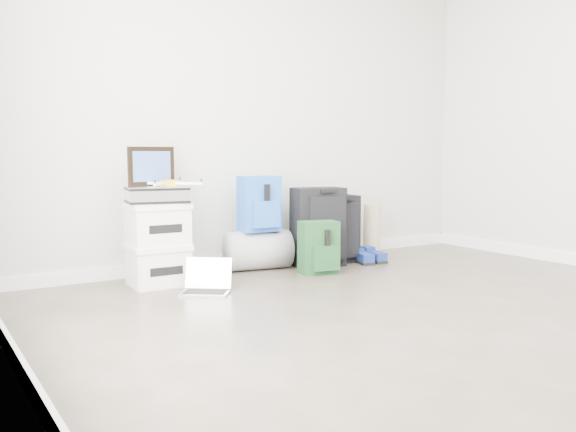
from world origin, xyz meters
TOP-DOWN VIEW (x-y plane):
  - ground at (0.00, 0.00)m, footprint 5.00×5.00m
  - room_envelope at (0.00, 0.02)m, footprint 4.52×5.02m
  - boxes_stack at (-1.07, 2.11)m, footprint 0.43×0.36m
  - briefcase at (-1.07, 2.11)m, footprint 0.46×0.38m
  - painting at (-1.07, 2.21)m, footprint 0.38×0.11m
  - drone at (-0.99, 2.09)m, footprint 0.40×0.40m
  - duffel_bag at (-0.16, 2.25)m, footprint 0.57×0.41m
  - blue_backpack at (-0.16, 2.22)m, footprint 0.34×0.26m
  - large_suitcase at (0.37, 2.12)m, footprint 0.48×0.36m
  - green_backpack at (0.17, 1.84)m, footprint 0.34×0.28m
  - carry_on at (0.59, 2.15)m, footprint 0.40×0.28m
  - shoes at (0.82, 2.00)m, footprint 0.29×0.30m
  - rolled_rug at (1.09, 2.27)m, footprint 0.16×0.16m
  - laptop at (-0.87, 1.71)m, footprint 0.40×0.39m

SIDE VIEW (x-z plane):
  - ground at x=0.00m, z-range 0.00..0.00m
  - shoes at x=0.82m, z-range 0.00..0.09m
  - laptop at x=-0.87m, z-range -0.06..0.17m
  - duffel_bag at x=-0.16m, z-range 0.00..0.32m
  - green_backpack at x=0.17m, z-range -0.01..0.41m
  - rolled_rug at x=1.09m, z-range 0.00..0.49m
  - carry_on at x=0.59m, z-range 0.00..0.59m
  - boxes_stack at x=-1.07m, z-range 0.00..0.61m
  - large_suitcase at x=0.37m, z-range 0.00..0.67m
  - blue_backpack at x=-0.16m, z-range 0.32..0.77m
  - briefcase at x=-1.07m, z-range 0.60..0.72m
  - drone at x=-0.99m, z-range 0.72..0.77m
  - painting at x=-1.07m, z-range 0.72..1.01m
  - room_envelope at x=0.00m, z-range 0.37..3.08m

